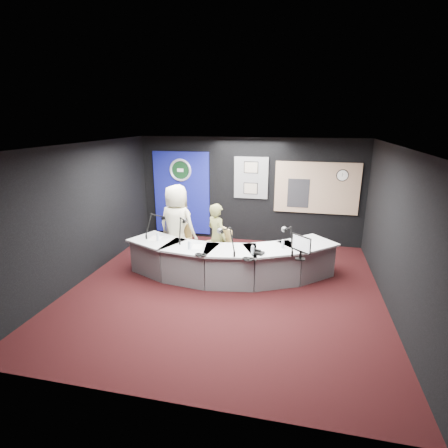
% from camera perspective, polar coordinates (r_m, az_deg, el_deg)
% --- Properties ---
extents(ground, '(6.00, 6.00, 0.00)m').
position_cam_1_polar(ground, '(7.10, 0.18, -10.49)').
color(ground, black).
rests_on(ground, ground).
extents(ceiling, '(6.00, 6.00, 0.02)m').
position_cam_1_polar(ceiling, '(6.32, 0.20, 12.68)').
color(ceiling, silver).
rests_on(ceiling, ground).
extents(wall_back, '(6.00, 0.02, 2.80)m').
position_cam_1_polar(wall_back, '(9.44, 4.10, 5.46)').
color(wall_back, black).
rests_on(wall_back, ground).
extents(wall_front, '(6.00, 0.02, 2.80)m').
position_cam_1_polar(wall_front, '(3.91, -9.47, -11.88)').
color(wall_front, black).
rests_on(wall_front, ground).
extents(wall_left, '(0.02, 6.00, 2.80)m').
position_cam_1_polar(wall_left, '(7.76, -22.00, 1.75)').
color(wall_left, black).
rests_on(wall_left, ground).
extents(wall_right, '(0.02, 6.00, 2.80)m').
position_cam_1_polar(wall_right, '(6.64, 26.37, -1.22)').
color(wall_right, black).
rests_on(wall_right, ground).
extents(broadcast_desk, '(4.50, 1.90, 0.75)m').
position_cam_1_polar(broadcast_desk, '(7.44, 0.71, -5.98)').
color(broadcast_desk, '#B2B5B7').
rests_on(broadcast_desk, ground).
extents(backdrop_panel, '(1.60, 0.05, 2.30)m').
position_cam_1_polar(backdrop_panel, '(9.90, -6.93, 5.03)').
color(backdrop_panel, navy).
rests_on(backdrop_panel, wall_back).
extents(agency_seal, '(0.63, 0.07, 0.63)m').
position_cam_1_polar(agency_seal, '(9.75, -7.14, 8.72)').
color(agency_seal, silver).
rests_on(agency_seal, backdrop_panel).
extents(seal_center, '(0.48, 0.01, 0.48)m').
position_cam_1_polar(seal_center, '(9.75, -7.13, 8.72)').
color(seal_center, black).
rests_on(seal_center, backdrop_panel).
extents(pinboard, '(0.90, 0.04, 1.10)m').
position_cam_1_polar(pinboard, '(9.34, 4.43, 7.52)').
color(pinboard, slate).
rests_on(pinboard, wall_back).
extents(framed_photo_upper, '(0.34, 0.02, 0.27)m').
position_cam_1_polar(framed_photo_upper, '(9.27, 4.44, 9.19)').
color(framed_photo_upper, gray).
rests_on(framed_photo_upper, pinboard).
extents(framed_photo_lower, '(0.34, 0.02, 0.27)m').
position_cam_1_polar(framed_photo_lower, '(9.36, 4.36, 5.80)').
color(framed_photo_lower, gray).
rests_on(framed_photo_lower, pinboard).
extents(booth_window_frame, '(2.12, 0.06, 1.32)m').
position_cam_1_polar(booth_window_frame, '(9.30, 14.87, 5.70)').
color(booth_window_frame, '#9F7D63').
rests_on(booth_window_frame, wall_back).
extents(booth_glow, '(2.00, 0.02, 1.20)m').
position_cam_1_polar(booth_glow, '(9.29, 14.87, 5.69)').
color(booth_glow, beige).
rests_on(booth_glow, booth_window_frame).
extents(equipment_rack, '(0.55, 0.02, 0.75)m').
position_cam_1_polar(equipment_rack, '(9.29, 12.03, 4.94)').
color(equipment_rack, black).
rests_on(equipment_rack, booth_window_frame).
extents(wall_clock, '(0.28, 0.01, 0.28)m').
position_cam_1_polar(wall_clock, '(9.25, 18.78, 7.53)').
color(wall_clock, white).
rests_on(wall_clock, booth_window_frame).
extents(armchair_left, '(0.73, 0.73, 0.95)m').
position_cam_1_polar(armchair_left, '(8.12, -7.56, -3.35)').
color(armchair_left, tan).
rests_on(armchair_left, ground).
extents(armchair_right, '(0.69, 0.69, 0.86)m').
position_cam_1_polar(armchair_right, '(7.72, -1.16, -4.63)').
color(armchair_right, tan).
rests_on(armchair_right, ground).
extents(draped_jacket, '(0.49, 0.33, 0.70)m').
position_cam_1_polar(draped_jacket, '(8.31, -8.01, -1.83)').
color(draped_jacket, '#6D695C').
rests_on(draped_jacket, armchair_left).
extents(person_man, '(1.02, 0.78, 1.87)m').
position_cam_1_polar(person_man, '(7.97, -7.69, -0.24)').
color(person_man, beige).
rests_on(person_man, ground).
extents(person_woman, '(0.66, 0.64, 1.54)m').
position_cam_1_polar(person_woman, '(7.61, -1.17, -2.28)').
color(person_woman, olive).
rests_on(person_woman, ground).
extents(computer_monitor, '(0.32, 0.28, 0.27)m').
position_cam_1_polar(computer_monitor, '(6.55, 12.49, -3.09)').
color(computer_monitor, black).
rests_on(computer_monitor, broadcast_desk).
extents(desk_phone, '(0.22, 0.20, 0.05)m').
position_cam_1_polar(desk_phone, '(6.79, 5.72, -4.72)').
color(desk_phone, black).
rests_on(desk_phone, broadcast_desk).
extents(headphones_near, '(0.22, 0.22, 0.04)m').
position_cam_1_polar(headphones_near, '(6.52, 4.03, -5.68)').
color(headphones_near, black).
rests_on(headphones_near, broadcast_desk).
extents(headphones_far, '(0.20, 0.20, 0.03)m').
position_cam_1_polar(headphones_far, '(6.70, -3.80, -5.03)').
color(headphones_far, black).
rests_on(headphones_far, broadcast_desk).
extents(paper_stack, '(0.24, 0.34, 0.00)m').
position_cam_1_polar(paper_stack, '(7.77, -11.19, -2.31)').
color(paper_stack, white).
rests_on(paper_stack, broadcast_desk).
extents(notepad, '(0.26, 0.33, 0.00)m').
position_cam_1_polar(notepad, '(7.15, -4.38, -3.72)').
color(notepad, white).
rests_on(notepad, broadcast_desk).
extents(boom_mic_a, '(0.36, 0.69, 0.60)m').
position_cam_1_polar(boom_mic_a, '(7.89, -11.02, 0.26)').
color(boom_mic_a, black).
rests_on(boom_mic_a, broadcast_desk).
extents(boom_mic_b, '(0.21, 0.73, 0.60)m').
position_cam_1_polar(boom_mic_b, '(7.51, -6.86, -0.37)').
color(boom_mic_b, black).
rests_on(boom_mic_b, broadcast_desk).
extents(boom_mic_c, '(0.51, 0.60, 0.60)m').
position_cam_1_polar(boom_mic_c, '(6.79, 0.46, -2.14)').
color(boom_mic_c, black).
rests_on(boom_mic_c, broadcast_desk).
extents(boom_mic_d, '(0.32, 0.71, 0.60)m').
position_cam_1_polar(boom_mic_d, '(6.96, 10.46, -1.94)').
color(boom_mic_d, black).
rests_on(boom_mic_d, broadcast_desk).
extents(water_bottles, '(3.19, 0.53, 0.18)m').
position_cam_1_polar(water_bottles, '(7.05, 0.71, -3.24)').
color(water_bottles, silver).
rests_on(water_bottles, broadcast_desk).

